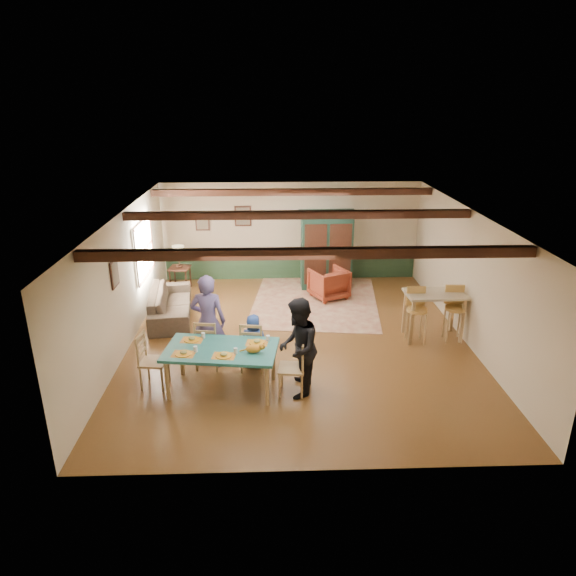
{
  "coord_description": "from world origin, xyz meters",
  "views": [
    {
      "loc": [
        -0.57,
        -9.72,
        4.83
      ],
      "look_at": [
        -0.22,
        0.12,
        1.15
      ],
      "focal_mm": 32.0,
      "sensor_mm": 36.0,
      "label": 1
    }
  ],
  "objects_px": {
    "person_man": "(208,321)",
    "armchair": "(329,283)",
    "dining_chair_far_right": "(253,345)",
    "armoire": "(326,250)",
    "cat": "(254,348)",
    "dining_chair_end_right": "(292,367)",
    "counter_table": "(433,315)",
    "bar_stool_right": "(455,315)",
    "dining_chair_end_left": "(154,360)",
    "dining_chair_far_left": "(208,343)",
    "person_woman": "(298,348)",
    "sofa": "(170,304)",
    "dining_table": "(222,369)",
    "person_child": "(254,341)",
    "end_table": "(180,278)",
    "table_lamp": "(179,257)",
    "bar_stool_left": "(417,316)"
  },
  "relations": [
    {
      "from": "person_man",
      "to": "armchair",
      "type": "distance_m",
      "value": 4.34
    },
    {
      "from": "dining_chair_far_right",
      "to": "armoire",
      "type": "relative_size",
      "value": 0.48
    },
    {
      "from": "cat",
      "to": "dining_chair_end_right",
      "type": "bearing_deg",
      "value": 9.46
    },
    {
      "from": "counter_table",
      "to": "bar_stool_right",
      "type": "bearing_deg",
      "value": -20.03
    },
    {
      "from": "person_man",
      "to": "armchair",
      "type": "relative_size",
      "value": 2.15
    },
    {
      "from": "dining_chair_end_left",
      "to": "cat",
      "type": "relative_size",
      "value": 2.64
    },
    {
      "from": "dining_chair_far_left",
      "to": "armchair",
      "type": "relative_size",
      "value": 1.19
    },
    {
      "from": "person_woman",
      "to": "sofa",
      "type": "bearing_deg",
      "value": -133.09
    },
    {
      "from": "armoire",
      "to": "bar_stool_right",
      "type": "bearing_deg",
      "value": -56.26
    },
    {
      "from": "dining_chair_end_left",
      "to": "person_man",
      "type": "distance_m",
      "value": 1.23
    },
    {
      "from": "counter_table",
      "to": "armoire",
      "type": "bearing_deg",
      "value": 121.33
    },
    {
      "from": "dining_table",
      "to": "counter_table",
      "type": "relative_size",
      "value": 1.55
    },
    {
      "from": "dining_chair_end_left",
      "to": "person_child",
      "type": "height_order",
      "value": "person_child"
    },
    {
      "from": "dining_chair_far_left",
      "to": "bar_stool_right",
      "type": "relative_size",
      "value": 0.85
    },
    {
      "from": "person_man",
      "to": "armoire",
      "type": "relative_size",
      "value": 0.88
    },
    {
      "from": "person_woman",
      "to": "end_table",
      "type": "relative_size",
      "value": 2.78
    },
    {
      "from": "end_table",
      "to": "person_child",
      "type": "bearing_deg",
      "value": -64.11
    },
    {
      "from": "dining_table",
      "to": "end_table",
      "type": "xyz_separation_m",
      "value": [
        -1.53,
        5.02,
        -0.08
      ]
    },
    {
      "from": "dining_chair_end_left",
      "to": "table_lamp",
      "type": "xyz_separation_m",
      "value": [
        -0.33,
        4.86,
        0.41
      ]
    },
    {
      "from": "person_woman",
      "to": "end_table",
      "type": "height_order",
      "value": "person_woman"
    },
    {
      "from": "bar_stool_left",
      "to": "dining_chair_far_right",
      "type": "bearing_deg",
      "value": -162.89
    },
    {
      "from": "person_child",
      "to": "counter_table",
      "type": "distance_m",
      "value": 3.91
    },
    {
      "from": "person_woman",
      "to": "end_table",
      "type": "bearing_deg",
      "value": -143.88
    },
    {
      "from": "sofa",
      "to": "table_lamp",
      "type": "bearing_deg",
      "value": -5.4
    },
    {
      "from": "dining_chair_far_right",
      "to": "table_lamp",
      "type": "distance_m",
      "value": 4.8
    },
    {
      "from": "dining_chair_far_left",
      "to": "bar_stool_left",
      "type": "height_order",
      "value": "bar_stool_left"
    },
    {
      "from": "armchair",
      "to": "table_lamp",
      "type": "relative_size",
      "value": 1.47
    },
    {
      "from": "table_lamp",
      "to": "sofa",
      "type": "bearing_deg",
      "value": -87.98
    },
    {
      "from": "dining_chair_far_left",
      "to": "person_child",
      "type": "distance_m",
      "value": 0.85
    },
    {
      "from": "dining_table",
      "to": "person_woman",
      "type": "height_order",
      "value": "person_woman"
    },
    {
      "from": "dining_chair_far_right",
      "to": "bar_stool_left",
      "type": "height_order",
      "value": "bar_stool_left"
    },
    {
      "from": "person_child",
      "to": "armchair",
      "type": "distance_m",
      "value": 3.96
    },
    {
      "from": "dining_chair_far_left",
      "to": "bar_stool_right",
      "type": "bearing_deg",
      "value": -161.64
    },
    {
      "from": "dining_table",
      "to": "dining_chair_far_left",
      "type": "height_order",
      "value": "dining_chair_far_left"
    },
    {
      "from": "dining_chair_end_right",
      "to": "counter_table",
      "type": "relative_size",
      "value": 0.82
    },
    {
      "from": "person_woman",
      "to": "end_table",
      "type": "distance_m",
      "value": 5.94
    },
    {
      "from": "end_table",
      "to": "armchair",
      "type": "bearing_deg",
      "value": -10.56
    },
    {
      "from": "dining_chair_end_left",
      "to": "cat",
      "type": "distance_m",
      "value": 1.84
    },
    {
      "from": "armoire",
      "to": "person_woman",
      "type": "bearing_deg",
      "value": -102.52
    },
    {
      "from": "armoire",
      "to": "bar_stool_left",
      "type": "distance_m",
      "value": 3.72
    },
    {
      "from": "end_table",
      "to": "person_woman",
      "type": "bearing_deg",
      "value": -61.35
    },
    {
      "from": "dining_chair_far_right",
      "to": "dining_chair_end_left",
      "type": "relative_size",
      "value": 1.0
    },
    {
      "from": "cat",
      "to": "counter_table",
      "type": "bearing_deg",
      "value": 36.92
    },
    {
      "from": "dining_chair_far_left",
      "to": "end_table",
      "type": "distance_m",
      "value": 4.38
    },
    {
      "from": "dining_chair_far_right",
      "to": "armchair",
      "type": "relative_size",
      "value": 1.19
    },
    {
      "from": "armoire",
      "to": "armchair",
      "type": "bearing_deg",
      "value": -92.01
    },
    {
      "from": "dining_chair_far_left",
      "to": "dining_chair_far_right",
      "type": "distance_m",
      "value": 0.84
    },
    {
      "from": "cat",
      "to": "armchair",
      "type": "xyz_separation_m",
      "value": [
        1.77,
        4.48,
        -0.5
      ]
    },
    {
      "from": "dining_chair_end_left",
      "to": "armoire",
      "type": "height_order",
      "value": "armoire"
    },
    {
      "from": "dining_chair_end_right",
      "to": "bar_stool_right",
      "type": "xyz_separation_m",
      "value": [
        3.47,
        1.93,
        0.09
      ]
    }
  ]
}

